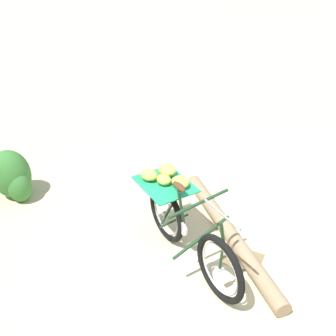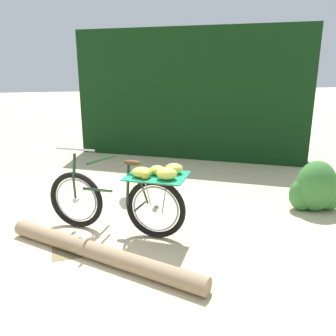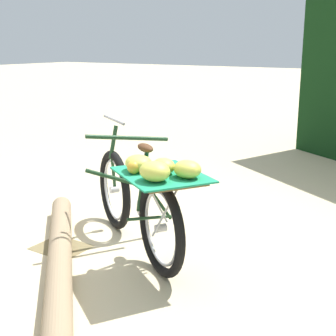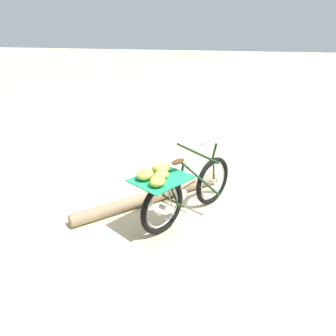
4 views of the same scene
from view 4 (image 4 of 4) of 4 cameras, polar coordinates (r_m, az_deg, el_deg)
ground_plane at (r=4.87m, az=4.08°, el=-6.93°), size 60.00×60.00×0.00m
bicycle at (r=4.35m, az=2.57°, el=-3.58°), size 1.66×1.20×1.03m
fallen_log at (r=4.96m, az=-3.05°, el=-5.11°), size 1.86×1.90×0.18m
leaf_litter_patch at (r=5.18m, az=0.77°, el=-4.84°), size 0.44×0.36×0.01m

